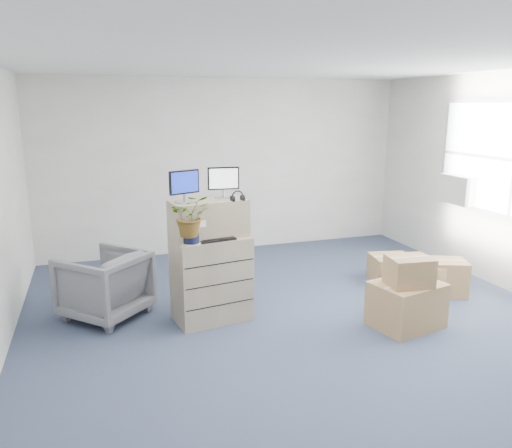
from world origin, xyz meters
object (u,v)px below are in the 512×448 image
object	(u,v)px
filing_cabinet_lower	(211,279)
water_bottle	(211,226)
keyboard	(217,239)
monitor_right	(223,181)
potted_plant	(191,221)
office_chair	(104,282)
monitor_left	(184,185)

from	to	relation	value
filing_cabinet_lower	water_bottle	size ratio (longest dim) A/B	4.28
filing_cabinet_lower	keyboard	distance (m)	0.51
monitor_right	water_bottle	world-z (taller)	monitor_right
keyboard	potted_plant	size ratio (longest dim) A/B	0.86
monitor_right	potted_plant	bearing A→B (deg)	-140.79
keyboard	office_chair	size ratio (longest dim) A/B	0.48
filing_cabinet_lower	keyboard	size ratio (longest dim) A/B	2.38
water_bottle	keyboard	bearing A→B (deg)	-86.54
monitor_right	monitor_left	bearing A→B (deg)	-158.37
keyboard	office_chair	xyz separation A→B (m)	(-1.18, 0.59, -0.55)
monitor_right	office_chair	xyz separation A→B (m)	(-1.33, 0.35, -1.14)
keyboard	potted_plant	xyz separation A→B (m)	(-0.29, -0.06, 0.23)
office_chair	monitor_left	bearing A→B (deg)	105.96
monitor_right	office_chair	bearing A→B (deg)	169.64
water_bottle	office_chair	size ratio (longest dim) A/B	0.27
monitor_left	potted_plant	size ratio (longest dim) A/B	0.74
monitor_right	keyboard	world-z (taller)	monitor_right
keyboard	potted_plant	world-z (taller)	potted_plant
monitor_left	keyboard	world-z (taller)	monitor_left
monitor_left	water_bottle	distance (m)	0.58
keyboard	potted_plant	bearing A→B (deg)	-177.03
monitor_left	monitor_right	xyz separation A→B (m)	(0.46, 0.14, -0.00)
filing_cabinet_lower	office_chair	bearing A→B (deg)	149.56
filing_cabinet_lower	monitor_left	distance (m)	1.12
water_bottle	potted_plant	size ratio (longest dim) A/B	0.48
filing_cabinet_lower	office_chair	size ratio (longest dim) A/B	1.14
keyboard	water_bottle	distance (m)	0.22
filing_cabinet_lower	monitor_left	bearing A→B (deg)	178.86
monitor_left	monitor_right	world-z (taller)	same
filing_cabinet_lower	office_chair	distance (m)	1.23
monitor_left	office_chair	bearing A→B (deg)	129.84
potted_plant	monitor_left	bearing A→B (deg)	98.21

